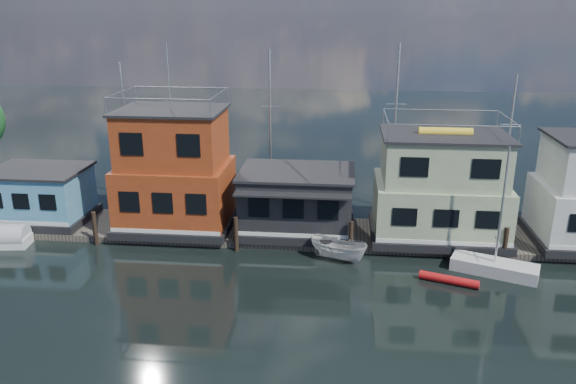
# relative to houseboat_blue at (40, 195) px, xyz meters

# --- Properties ---
(ground) EXTENTS (160.00, 160.00, 0.00)m
(ground) POSITION_rel_houseboat_blue_xyz_m (18.00, -12.00, -2.21)
(ground) COLOR black
(ground) RESTS_ON ground
(dock) EXTENTS (48.00, 5.00, 0.40)m
(dock) POSITION_rel_houseboat_blue_xyz_m (18.00, 0.00, -2.01)
(dock) COLOR #595147
(dock) RESTS_ON ground
(houseboat_blue) EXTENTS (6.40, 4.90, 3.66)m
(houseboat_blue) POSITION_rel_houseboat_blue_xyz_m (0.00, 0.00, 0.00)
(houseboat_blue) COLOR black
(houseboat_blue) RESTS_ON dock
(houseboat_red) EXTENTS (7.40, 5.90, 11.86)m
(houseboat_red) POSITION_rel_houseboat_blue_xyz_m (9.50, 0.00, 1.90)
(houseboat_red) COLOR black
(houseboat_red) RESTS_ON dock
(houseboat_dark) EXTENTS (7.40, 6.10, 4.06)m
(houseboat_dark) POSITION_rel_houseboat_blue_xyz_m (17.50, -0.02, 0.21)
(houseboat_dark) COLOR black
(houseboat_dark) RESTS_ON dock
(houseboat_green) EXTENTS (8.40, 5.90, 7.03)m
(houseboat_green) POSITION_rel_houseboat_blue_xyz_m (26.50, 0.00, 1.34)
(houseboat_green) COLOR black
(houseboat_green) RESTS_ON dock
(pilings) EXTENTS (42.28, 0.28, 2.20)m
(pilings) POSITION_rel_houseboat_blue_xyz_m (17.67, -2.80, -1.11)
(pilings) COLOR #2D2116
(pilings) RESTS_ON ground
(background_masts) EXTENTS (36.40, 0.16, 12.00)m
(background_masts) POSITION_rel_houseboat_blue_xyz_m (22.76, 6.00, 3.35)
(background_masts) COLOR silver
(background_masts) RESTS_ON ground
(red_kayak) EXTENTS (3.16, 1.46, 0.47)m
(red_kayak) POSITION_rel_houseboat_blue_xyz_m (26.34, -5.89, -1.97)
(red_kayak) COLOR red
(red_kayak) RESTS_ON ground
(motorboat) EXTENTS (3.92, 2.86, 1.42)m
(motorboat) POSITION_rel_houseboat_blue_xyz_m (20.29, -3.57, -1.49)
(motorboat) COLOR silver
(motorboat) RESTS_ON ground
(day_sailer) EXTENTS (4.91, 3.15, 7.37)m
(day_sailer) POSITION_rel_houseboat_blue_xyz_m (29.10, -4.36, -1.78)
(day_sailer) COLOR silver
(day_sailer) RESTS_ON ground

